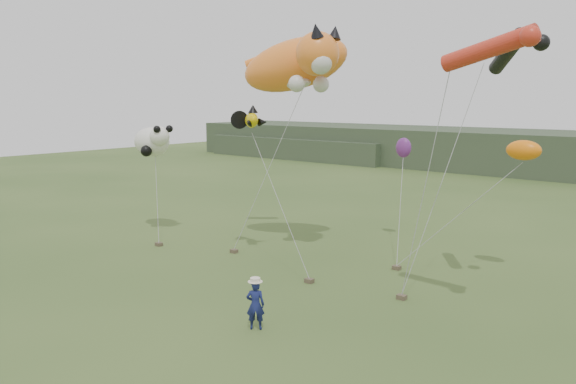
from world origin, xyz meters
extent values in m
plane|color=#385123|center=(0.00, 0.00, 0.00)|extent=(120.00, 120.00, 0.00)
cube|color=#2D3D28|center=(0.00, 45.00, 2.00)|extent=(90.00, 12.00, 4.00)
cube|color=#2D3D28|center=(-30.00, 42.00, 1.25)|extent=(25.00, 8.00, 2.50)
imported|color=navy|center=(1.70, -0.96, 0.79)|extent=(0.69, 0.65, 1.58)
cube|color=brown|center=(-5.16, 4.88, 0.08)|extent=(0.32, 0.26, 0.17)
cube|color=brown|center=(0.23, 3.69, 0.08)|extent=(0.32, 0.26, 0.17)
cube|color=brown|center=(3.93, 4.36, 0.08)|extent=(0.32, 0.26, 0.17)
cube|color=brown|center=(-8.92, 3.41, 0.08)|extent=(0.32, 0.26, 0.17)
cube|color=brown|center=(2.02, 7.44, 0.08)|extent=(0.32, 0.26, 0.17)
ellipsoid|color=orange|center=(-3.69, 7.59, 8.74)|extent=(5.89, 4.44, 3.47)
sphere|color=orange|center=(-1.60, 6.55, 9.05)|extent=(1.88, 1.88, 1.88)
cone|color=black|center=(-1.29, 6.02, 9.94)|extent=(0.59, 0.71, 0.71)
cone|color=black|center=(-1.08, 7.07, 9.94)|extent=(0.59, 0.68, 0.67)
sphere|color=silver|center=(-1.18, 6.23, 8.63)|extent=(0.94, 0.94, 0.94)
ellipsoid|color=silver|center=(-3.48, 7.28, 7.90)|extent=(1.84, 0.92, 0.58)
sphere|color=silver|center=(-2.23, 5.92, 7.79)|extent=(0.73, 0.73, 0.73)
sphere|color=silver|center=(-2.02, 7.38, 7.79)|extent=(0.73, 0.73, 0.73)
cylinder|color=orange|center=(-6.41, 8.43, 9.15)|extent=(1.95, 1.43, 1.14)
ellipsoid|color=#D6B405|center=(-3.88, 4.83, 6.23)|extent=(1.37, 1.20, 0.76)
cone|color=black|center=(-4.96, 5.10, 6.23)|extent=(0.98, 1.02, 0.81)
cone|color=black|center=(-3.79, 4.83, 6.72)|extent=(0.45, 0.45, 0.36)
cone|color=black|center=(-3.61, 4.38, 6.14)|extent=(0.48, 0.50, 0.36)
cone|color=black|center=(-3.61, 5.28, 6.14)|extent=(0.48, 0.50, 0.36)
cylinder|color=black|center=(6.17, 7.26, 8.75)|extent=(2.03, 2.52, 1.41)
sphere|color=black|center=(7.40, 6.82, 8.97)|extent=(0.55, 0.55, 0.55)
cylinder|color=red|center=(6.71, 4.01, 8.61)|extent=(3.05, 0.95, 1.27)
sphere|color=red|center=(8.04, 3.54, 8.85)|extent=(0.59, 0.59, 0.59)
ellipsoid|color=white|center=(-11.64, 5.24, 4.90)|extent=(2.30, 1.54, 1.54)
sphere|color=white|center=(-10.62, 4.98, 5.25)|extent=(1.02, 1.02, 1.02)
sphere|color=black|center=(-10.36, 4.64, 5.63)|extent=(0.38, 0.38, 0.38)
sphere|color=black|center=(-10.28, 5.37, 5.63)|extent=(0.38, 0.38, 0.38)
sphere|color=black|center=(-11.22, 4.55, 4.48)|extent=(0.60, 0.60, 0.60)
sphere|color=black|center=(-12.32, 5.49, 4.56)|extent=(0.60, 0.60, 0.60)
ellipsoid|color=orange|center=(6.14, 9.87, 5.14)|extent=(1.37, 0.80, 0.80)
ellipsoid|color=#6B277A|center=(-0.31, 12.04, 4.75)|extent=(0.82, 0.54, 1.00)
camera|label=1|loc=(13.18, -13.11, 7.11)|focal=35.00mm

